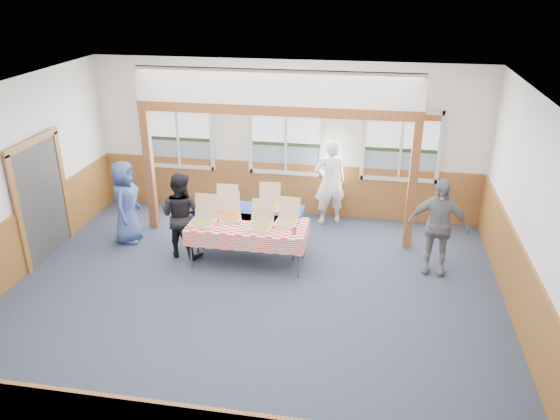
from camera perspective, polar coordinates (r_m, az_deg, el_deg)
The scene contains 30 objects.
floor at distance 8.74m, azimuth -3.14°, elevation -9.31°, with size 8.00×8.00×0.00m, color #2A3345.
ceiling at distance 7.50m, azimuth -3.69°, elevation 11.68°, with size 8.00×8.00×0.00m, color white.
wall_back at distance 11.22m, azimuth 0.66°, elevation 7.35°, with size 8.00×8.00×0.00m, color silver.
wall_front at distance 5.10m, azimuth -12.58°, elevation -15.13°, with size 8.00×8.00×0.00m, color silver.
wall_left at distance 9.67m, azimuth -27.17°, elevation 1.94°, with size 8.00×8.00×0.00m, color silver.
wall_right at distance 8.12m, azimuth 25.30°, elevation -1.58°, with size 8.00×8.00×0.00m, color silver.
wainscot_back at distance 11.53m, azimuth 0.62°, elevation 2.30°, with size 7.98×0.05×1.10m, color brown.
wainscot_left at distance 10.05m, azimuth -25.96°, elevation -3.63°, with size 0.05×6.98×1.10m, color brown.
wainscot_right at distance 8.58m, azimuth 23.92°, elevation -7.94°, with size 0.05×6.98×1.10m, color brown.
cased_opening at distance 10.51m, azimuth -23.67°, elevation 0.96°, with size 0.06×1.30×2.10m, color #373737.
window_left at distance 11.73m, azimuth -10.64°, elevation 8.08°, with size 1.56×0.10×1.46m.
window_mid at distance 11.16m, azimuth 0.63°, elevation 7.68°, with size 1.56×0.10×1.46m.
window_right at distance 11.04m, azimuth 12.59°, elevation 6.93°, with size 1.56×0.10×1.46m.
post_left at distance 10.92m, azimuth -13.48°, elevation 4.03°, with size 0.15×0.15×2.40m, color brown.
post_right at distance 10.10m, azimuth 13.67°, elevation 2.40°, with size 0.15×0.15×2.40m, color brown.
cross_beam at distance 9.85m, azimuth -0.46°, elevation 10.39°, with size 5.15×0.18×0.18m, color brown.
table_left at distance 9.97m, azimuth -3.32°, elevation -0.34°, with size 2.02×1.03×0.76m.
table_right at distance 9.43m, azimuth -3.40°, elevation -1.79°, with size 2.07×0.96×0.76m.
pizza_box_a at distance 9.92m, azimuth -5.74°, elevation 0.21°, with size 0.42×0.51×0.44m.
pizza_box_b at distance 9.99m, azimuth -1.19°, elevation 0.52°, with size 0.42×0.50×0.43m.
pizza_box_c at distance 9.48m, azimuth -7.97°, elevation -1.04°, with size 0.42×0.51×0.46m.
pizza_box_d at distance 9.63m, azimuth -5.26°, elevation -0.52°, with size 0.50×0.56×0.42m.
pizza_box_e at distance 9.26m, azimuth -2.02°, elevation -1.46°, with size 0.40×0.49×0.43m.
pizza_box_f at distance 9.39m, azimuth 0.68°, elevation -1.09°, with size 0.43×0.50×0.41m.
veggie_tray at distance 10.12m, azimuth -7.48°, elevation 0.40°, with size 0.39×0.39×0.09m.
drink_glass at distance 9.00m, azimuth 1.50°, elevation -2.14°, with size 0.07×0.07×0.15m, color #A2511B.
woman_white at distance 10.96m, azimuth 5.24°, elevation 2.92°, with size 0.65×0.42×1.77m, color white.
woman_black at distance 9.82m, azimuth -10.33°, elevation -0.51°, with size 0.77×0.60×1.58m, color black.
man_blue at distance 10.59m, azimuth -15.83°, elevation 0.81°, with size 0.78×0.51×1.60m, color #354A85.
person_grey at distance 9.47m, azimuth 16.13°, elevation -1.64°, with size 1.00×0.41×1.70m, color slate.
Camera 1 is at (1.72, -7.13, 4.75)m, focal length 35.00 mm.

